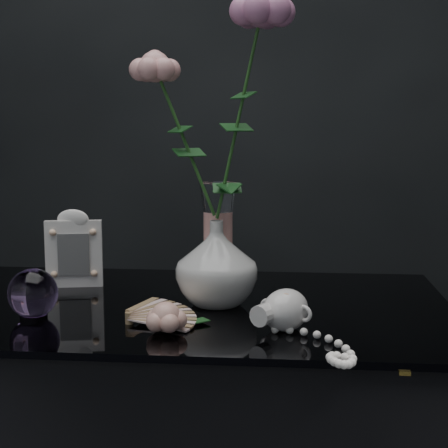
# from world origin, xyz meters

# --- Properties ---
(vase) EXTENTS (0.19, 0.19, 0.16)m
(vase) POSITION_xyz_m (0.10, 0.04, 0.84)
(vase) COLOR silver
(vase) RESTS_ON table
(wine_glass) EXTENTS (0.08, 0.08, 0.22)m
(wine_glass) POSITION_xyz_m (0.10, 0.08, 0.87)
(wine_glass) COLOR white
(wine_glass) RESTS_ON table
(picture_frame) EXTENTS (0.13, 0.11, 0.16)m
(picture_frame) POSITION_xyz_m (-0.20, 0.16, 0.84)
(picture_frame) COLOR silver
(picture_frame) RESTS_ON table
(paperweight) EXTENTS (0.11, 0.11, 0.09)m
(paperweight) POSITION_xyz_m (-0.20, -0.07, 0.80)
(paperweight) COLOR #B482D4
(paperweight) RESTS_ON table
(paper_fan) EXTENTS (0.23, 0.19, 0.02)m
(paper_fan) POSITION_xyz_m (-0.03, -0.09, 0.77)
(paper_fan) COLOR beige
(paper_fan) RESTS_ON table
(loose_rose) EXTENTS (0.13, 0.16, 0.05)m
(loose_rose) POSITION_xyz_m (0.04, -0.13, 0.79)
(loose_rose) COLOR #E8A896
(loose_rose) RESTS_ON table
(pearl_jar) EXTENTS (0.33, 0.33, 0.07)m
(pearl_jar) POSITION_xyz_m (0.22, -0.10, 0.80)
(pearl_jar) COLOR white
(pearl_jar) RESTS_ON table
(roses) EXTENTS (0.27, 0.12, 0.46)m
(roses) POSITION_xyz_m (0.10, 0.04, 1.13)
(roses) COLOR pink
(roses) RESTS_ON vase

